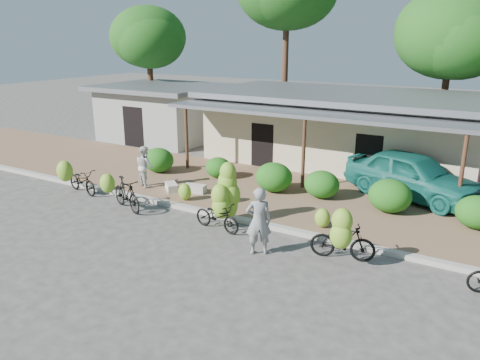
# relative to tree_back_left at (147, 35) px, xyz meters

# --- Properties ---
(ground) EXTENTS (100.00, 100.00, 0.00)m
(ground) POSITION_rel_tree_back_left_xyz_m (13.69, -13.11, -5.89)
(ground) COLOR #42403E
(ground) RESTS_ON ground
(sidewalk) EXTENTS (60.00, 6.00, 0.12)m
(sidewalk) POSITION_rel_tree_back_left_xyz_m (13.69, -8.11, -5.83)
(sidewalk) COLOR brown
(sidewalk) RESTS_ON ground
(curb) EXTENTS (60.00, 0.25, 0.15)m
(curb) POSITION_rel_tree_back_left_xyz_m (13.69, -11.11, -5.81)
(curb) COLOR #A8A399
(curb) RESTS_ON ground
(shop_main) EXTENTS (13.00, 8.50, 3.35)m
(shop_main) POSITION_rel_tree_back_left_xyz_m (13.69, -2.18, -4.17)
(shop_main) COLOR beige
(shop_main) RESTS_ON ground
(shop_grey) EXTENTS (7.00, 6.00, 3.15)m
(shop_grey) POSITION_rel_tree_back_left_xyz_m (2.69, -2.12, -4.27)
(shop_grey) COLOR gray
(shop_grey) RESTS_ON ground
(tree_back_left) EXTENTS (4.86, 4.72, 7.70)m
(tree_back_left) POSITION_rel_tree_back_left_xyz_m (0.00, 0.00, 0.00)
(tree_back_left) COLOR #4F321F
(tree_back_left) RESTS_ON ground
(tree_center_right) EXTENTS (5.70, 5.62, 8.17)m
(tree_center_right) POSITION_rel_tree_back_left_xyz_m (17.00, 3.50, 0.13)
(tree_center_right) COLOR #4F321F
(tree_center_right) RESTS_ON ground
(hedge_0) EXTENTS (1.37, 1.23, 1.07)m
(hedge_0) POSITION_rel_tree_back_left_xyz_m (7.38, -8.15, -5.24)
(hedge_0) COLOR #1C4E12
(hedge_0) RESTS_ON sidewalk
(hedge_1) EXTENTS (1.11, 1.00, 0.87)m
(hedge_1) POSITION_rel_tree_back_left_xyz_m (10.10, -7.56, -5.34)
(hedge_1) COLOR #1C4E12
(hedge_1) RESTS_ON sidewalk
(hedge_2) EXTENTS (1.44, 1.29, 1.12)m
(hedge_2) POSITION_rel_tree_back_left_xyz_m (12.93, -8.02, -5.21)
(hedge_2) COLOR #1C4E12
(hedge_2) RESTS_ON sidewalk
(hedge_3) EXTENTS (1.30, 1.17, 1.01)m
(hedge_3) POSITION_rel_tree_back_left_xyz_m (14.78, -7.80, -5.26)
(hedge_3) COLOR #1C4E12
(hedge_3) RESTS_ON sidewalk
(hedge_4) EXTENTS (1.45, 1.30, 1.13)m
(hedge_4) POSITION_rel_tree_back_left_xyz_m (17.28, -8.02, -5.21)
(hedge_4) COLOR #1C4E12
(hedge_4) RESTS_ON sidewalk
(hedge_5) EXTENTS (1.32, 1.19, 1.03)m
(hedge_5) POSITION_rel_tree_back_left_xyz_m (19.97, -8.10, -5.25)
(hedge_5) COLOR #1C4E12
(hedge_5) RESTS_ON sidewalk
(bike_far_left) EXTENTS (1.92, 1.42, 1.42)m
(bike_far_left) POSITION_rel_tree_back_left_xyz_m (6.44, -11.75, -5.30)
(bike_far_left) COLOR black
(bike_far_left) RESTS_ON ground
(bike_left) EXTENTS (1.97, 1.43, 1.42)m
(bike_left) POSITION_rel_tree_back_left_xyz_m (9.21, -12.19, -5.25)
(bike_left) COLOR black
(bike_left) RESTS_ON ground
(bike_center) EXTENTS (1.77, 1.26, 2.08)m
(bike_center) POSITION_rel_tree_back_left_xyz_m (12.99, -11.74, -5.06)
(bike_center) COLOR black
(bike_center) RESTS_ON ground
(bike_right) EXTENTS (1.82, 1.31, 1.69)m
(bike_right) POSITION_rel_tree_back_left_xyz_m (17.03, -12.21, -5.18)
(bike_right) COLOR black
(bike_right) RESTS_ON ground
(loose_banana_a) EXTENTS (0.50, 0.42, 0.62)m
(loose_banana_a) POSITION_rel_tree_back_left_xyz_m (10.59, -10.56, -5.46)
(loose_banana_a) COLOR #8AB12C
(loose_banana_a) RESTS_ON sidewalk
(loose_banana_b) EXTENTS (0.49, 0.42, 0.61)m
(loose_banana_b) POSITION_rel_tree_back_left_xyz_m (11.94, -10.07, -5.46)
(loose_banana_b) COLOR #8AB12C
(loose_banana_b) RESTS_ON sidewalk
(loose_banana_c) EXTENTS (0.49, 0.42, 0.62)m
(loose_banana_c) POSITION_rel_tree_back_left_xyz_m (15.83, -10.46, -5.46)
(loose_banana_c) COLOR #8AB12C
(loose_banana_c) RESTS_ON sidewalk
(sack_near) EXTENTS (0.91, 0.56, 0.30)m
(sack_near) POSITION_rel_tree_back_left_xyz_m (10.39, -9.67, -5.62)
(sack_near) COLOR beige
(sack_near) RESTS_ON sidewalk
(sack_far) EXTENTS (0.81, 0.78, 0.28)m
(sack_far) POSITION_rel_tree_back_left_xyz_m (9.48, -9.93, -5.63)
(sack_far) COLOR beige
(sack_far) RESTS_ON sidewalk
(vendor) EXTENTS (0.85, 0.77, 1.94)m
(vendor) POSITION_rel_tree_back_left_xyz_m (14.86, -12.86, -4.92)
(vendor) COLOR gray
(vendor) RESTS_ON ground
(bystander) EXTENTS (0.96, 0.88, 1.61)m
(bystander) POSITION_rel_tree_back_left_xyz_m (8.22, -9.97, -4.96)
(bystander) COLOR silver
(bystander) RESTS_ON sidewalk
(teal_van) EXTENTS (5.39, 3.59, 1.70)m
(teal_van) POSITION_rel_tree_back_left_xyz_m (17.60, -6.11, -4.92)
(teal_van) COLOR #17685D
(teal_van) RESTS_ON sidewalk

